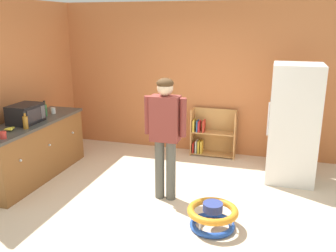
{
  "coord_description": "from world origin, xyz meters",
  "views": [
    {
      "loc": [
        1.34,
        -4.15,
        2.36
      ],
      "look_at": [
        -0.01,
        0.34,
        1.02
      ],
      "focal_mm": 39.16,
      "sensor_mm": 36.0,
      "label": 1
    }
  ],
  "objects_px": {
    "bookshelf": "(211,135)",
    "amber_bottle": "(25,122)",
    "standing_person": "(165,128)",
    "blue_cup": "(37,114)",
    "refrigerator": "(294,124)",
    "red_cup": "(3,135)",
    "green_glass_bottle": "(45,110)",
    "white_cup": "(53,111)",
    "kitchen_counter": "(33,150)",
    "microwave": "(26,114)",
    "banana_bunch": "(11,129)",
    "baby_walker": "(212,216)"
  },
  "relations": [
    {
      "from": "microwave",
      "to": "blue_cup",
      "type": "relative_size",
      "value": 5.05
    },
    {
      "from": "standing_person",
      "to": "microwave",
      "type": "relative_size",
      "value": 3.48
    },
    {
      "from": "standing_person",
      "to": "refrigerator",
      "type": "bearing_deg",
      "value": 35.13
    },
    {
      "from": "kitchen_counter",
      "to": "amber_bottle",
      "type": "distance_m",
      "value": 0.67
    },
    {
      "from": "microwave",
      "to": "banana_bunch",
      "type": "height_order",
      "value": "microwave"
    },
    {
      "from": "green_glass_bottle",
      "to": "white_cup",
      "type": "height_order",
      "value": "green_glass_bottle"
    },
    {
      "from": "standing_person",
      "to": "blue_cup",
      "type": "height_order",
      "value": "standing_person"
    },
    {
      "from": "kitchen_counter",
      "to": "amber_bottle",
      "type": "relative_size",
      "value": 8.29
    },
    {
      "from": "refrigerator",
      "to": "bookshelf",
      "type": "xyz_separation_m",
      "value": [
        -1.36,
        0.73,
        -0.52
      ]
    },
    {
      "from": "green_glass_bottle",
      "to": "white_cup",
      "type": "relative_size",
      "value": 2.59
    },
    {
      "from": "refrigerator",
      "to": "blue_cup",
      "type": "height_order",
      "value": "refrigerator"
    },
    {
      "from": "baby_walker",
      "to": "white_cup",
      "type": "distance_m",
      "value": 3.23
    },
    {
      "from": "standing_person",
      "to": "white_cup",
      "type": "height_order",
      "value": "standing_person"
    },
    {
      "from": "microwave",
      "to": "baby_walker",
      "type": "bearing_deg",
      "value": -11.58
    },
    {
      "from": "baby_walker",
      "to": "microwave",
      "type": "relative_size",
      "value": 1.26
    },
    {
      "from": "baby_walker",
      "to": "amber_bottle",
      "type": "xyz_separation_m",
      "value": [
        -2.74,
        0.33,
        0.84
      ]
    },
    {
      "from": "bookshelf",
      "to": "refrigerator",
      "type": "bearing_deg",
      "value": -28.1
    },
    {
      "from": "kitchen_counter",
      "to": "microwave",
      "type": "distance_m",
      "value": 0.59
    },
    {
      "from": "refrigerator",
      "to": "microwave",
      "type": "height_order",
      "value": "refrigerator"
    },
    {
      "from": "baby_walker",
      "to": "microwave",
      "type": "bearing_deg",
      "value": 168.42
    },
    {
      "from": "refrigerator",
      "to": "bookshelf",
      "type": "relative_size",
      "value": 2.09
    },
    {
      "from": "standing_person",
      "to": "red_cup",
      "type": "relative_size",
      "value": 17.58
    },
    {
      "from": "bookshelf",
      "to": "amber_bottle",
      "type": "bearing_deg",
      "value": -136.74
    },
    {
      "from": "baby_walker",
      "to": "microwave",
      "type": "xyz_separation_m",
      "value": [
        -2.94,
        0.6,
        0.88
      ]
    },
    {
      "from": "kitchen_counter",
      "to": "baby_walker",
      "type": "relative_size",
      "value": 3.38
    },
    {
      "from": "amber_bottle",
      "to": "red_cup",
      "type": "xyz_separation_m",
      "value": [
        0.01,
        -0.46,
        -0.05
      ]
    },
    {
      "from": "red_cup",
      "to": "kitchen_counter",
      "type": "bearing_deg",
      "value": 104.34
    },
    {
      "from": "standing_person",
      "to": "banana_bunch",
      "type": "distance_m",
      "value": 2.16
    },
    {
      "from": "banana_bunch",
      "to": "amber_bottle",
      "type": "relative_size",
      "value": 0.64
    },
    {
      "from": "banana_bunch",
      "to": "microwave",
      "type": "bearing_deg",
      "value": 97.64
    },
    {
      "from": "green_glass_bottle",
      "to": "red_cup",
      "type": "relative_size",
      "value": 2.59
    },
    {
      "from": "amber_bottle",
      "to": "white_cup",
      "type": "height_order",
      "value": "amber_bottle"
    },
    {
      "from": "microwave",
      "to": "amber_bottle",
      "type": "relative_size",
      "value": 1.95
    },
    {
      "from": "baby_walker",
      "to": "blue_cup",
      "type": "bearing_deg",
      "value": 162.73
    },
    {
      "from": "bookshelf",
      "to": "white_cup",
      "type": "height_order",
      "value": "white_cup"
    },
    {
      "from": "blue_cup",
      "to": "kitchen_counter",
      "type": "bearing_deg",
      "value": -79.05
    },
    {
      "from": "kitchen_counter",
      "to": "microwave",
      "type": "height_order",
      "value": "microwave"
    },
    {
      "from": "kitchen_counter",
      "to": "amber_bottle",
      "type": "bearing_deg",
      "value": -59.9
    },
    {
      "from": "baby_walker",
      "to": "refrigerator",
      "type": "bearing_deg",
      "value": 62.77
    },
    {
      "from": "kitchen_counter",
      "to": "refrigerator",
      "type": "xyz_separation_m",
      "value": [
        3.82,
        1.06,
        0.44
      ]
    },
    {
      "from": "baby_walker",
      "to": "green_glass_bottle",
      "type": "distance_m",
      "value": 3.21
    },
    {
      "from": "green_glass_bottle",
      "to": "banana_bunch",
      "type": "bearing_deg",
      "value": -87.52
    },
    {
      "from": "amber_bottle",
      "to": "blue_cup",
      "type": "bearing_deg",
      "value": 112.33
    },
    {
      "from": "bookshelf",
      "to": "white_cup",
      "type": "distance_m",
      "value": 2.77
    },
    {
      "from": "standing_person",
      "to": "green_glass_bottle",
      "type": "height_order",
      "value": "standing_person"
    },
    {
      "from": "kitchen_counter",
      "to": "green_glass_bottle",
      "type": "height_order",
      "value": "green_glass_bottle"
    },
    {
      "from": "refrigerator",
      "to": "green_glass_bottle",
      "type": "relative_size",
      "value": 7.24
    },
    {
      "from": "white_cup",
      "to": "amber_bottle",
      "type": "bearing_deg",
      "value": -80.53
    },
    {
      "from": "refrigerator",
      "to": "red_cup",
      "type": "height_order",
      "value": "refrigerator"
    },
    {
      "from": "kitchen_counter",
      "to": "white_cup",
      "type": "distance_m",
      "value": 0.75
    }
  ]
}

